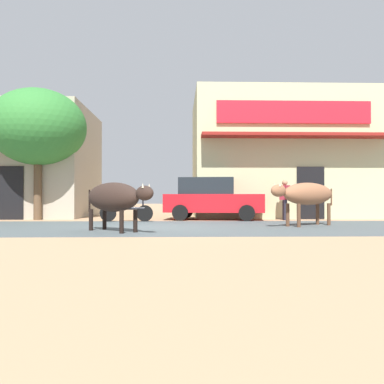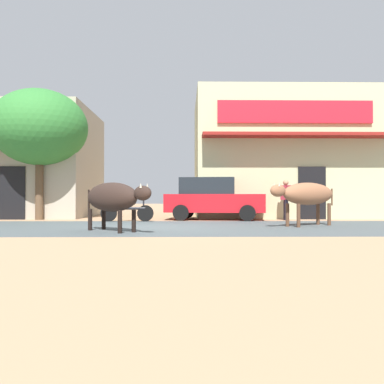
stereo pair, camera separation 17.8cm
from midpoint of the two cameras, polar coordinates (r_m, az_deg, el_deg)
The scene contains 10 objects.
ground at distance 12.01m, azimuth -5.45°, elevation -4.97°, with size 80.00×80.00×0.00m, color tan.
asphalt_road at distance 12.01m, azimuth -5.45°, elevation -4.96°, with size 72.00×5.87×0.00m, color #475053.
storefront_left_cafe at distance 20.37m, azimuth -23.94°, elevation 3.74°, with size 6.87×6.48×4.88m.
storefront_right_club at distance 19.42m, azimuth 11.64°, elevation 4.82°, with size 7.76×6.48×5.50m.
roadside_tree at distance 17.06m, azimuth -21.19°, elevation 8.50°, with size 3.70×3.70×5.10m.
parked_hatchback_car at distance 15.88m, azimuth 2.54°, elevation -0.88°, with size 4.01×2.28×1.64m.
parked_motorcycle at distance 14.86m, azimuth -9.46°, elevation -2.34°, with size 1.92×0.24×1.05m.
cow_near_brown at distance 10.63m, azimuth -11.39°, elevation -0.76°, with size 2.14×2.11×1.27m.
cow_far_dark at distance 12.88m, azimuth 15.54°, elevation -0.32°, with size 2.52×1.90×1.33m.
pedestrian_by_shop at distance 15.86m, azimuth 12.64°, elevation -0.65°, with size 0.44×0.61×1.55m.
Camera 1 is at (0.69, -11.95, 0.90)m, focal length 37.80 mm.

